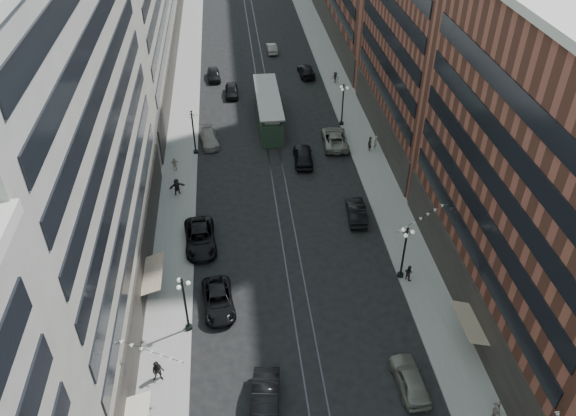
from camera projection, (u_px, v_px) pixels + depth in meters
name	position (u px, v px, depth m)	size (l,w,h in m)	color
ground	(270.00, 129.00, 71.12)	(220.00, 220.00, 0.00)	black
sidewalk_west	(185.00, 98.00, 78.04)	(4.00, 180.00, 0.15)	gray
sidewalk_east	(341.00, 90.00, 79.98)	(4.00, 180.00, 0.15)	gray
rail_west	(259.00, 95.00, 78.99)	(0.12, 180.00, 0.02)	#2D2D33
rail_east	(269.00, 94.00, 79.11)	(0.12, 180.00, 0.02)	#2D2D33
building_west_mid	(60.00, 153.00, 39.77)	(8.00, 36.00, 28.00)	#9C988A
building_east_mid	(542.00, 186.00, 40.00)	(8.00, 30.00, 24.00)	brown
lamppost_sw_far	(185.00, 303.00, 43.06)	(1.03, 1.14, 5.52)	black
lamppost_sw_mid	(193.00, 131.00, 64.48)	(1.03, 1.14, 5.52)	black
lamppost_se_far	(404.00, 251.00, 47.85)	(1.03, 1.14, 5.52)	black
lamppost_se_mid	(343.00, 103.00, 70.07)	(1.03, 1.14, 5.52)	black
streetcar	(268.00, 110.00, 71.67)	(2.96, 13.37, 3.70)	#223626
car_2	(218.00, 300.00, 46.44)	(2.50, 5.42, 1.51)	black
car_4	(410.00, 379.00, 40.20)	(1.94, 4.81, 1.64)	slate
car_5	(265.00, 402.00, 38.67)	(1.87, 5.36, 1.77)	black
pedestrian_2	(158.00, 371.00, 40.42)	(0.92, 0.51, 1.90)	black
pedestrian_4	(497.00, 410.00, 38.00)	(1.01, 0.46, 1.73)	gray
car_7	(200.00, 238.00, 52.69)	(2.82, 6.11, 1.70)	black
car_8	(209.00, 139.00, 67.82)	(1.99, 4.88, 1.42)	gray
car_9	(214.00, 74.00, 82.72)	(1.80, 4.47, 1.52)	black
car_10	(356.00, 211.00, 56.07)	(1.71, 4.89, 1.61)	black
car_11	(335.00, 138.00, 67.57)	(2.84, 6.17, 1.71)	slate
car_12	(306.00, 71.00, 83.78)	(2.12, 5.21, 1.51)	black
car_13	(232.00, 91.00, 78.34)	(1.78, 4.43, 1.51)	black
car_14	(272.00, 48.00, 91.16)	(1.49, 4.26, 1.40)	gray
pedestrian_5	(177.00, 187.00, 59.06)	(1.72, 0.49, 1.85)	black
pedestrian_6	(175.00, 164.00, 62.87)	(0.93, 0.42, 1.59)	#AFA791
pedestrian_7	(409.00, 272.00, 48.88)	(0.74, 0.41, 1.53)	black
pedestrian_8	(375.00, 142.00, 66.61)	(0.61, 0.40, 1.67)	gray
pedestrian_9	(335.00, 77.00, 81.46)	(1.02, 0.42, 1.58)	black
car_extra_0	(303.00, 156.00, 64.35)	(2.10, 5.23, 1.78)	black
pedestrian_extra_0	(370.00, 144.00, 66.19)	(0.65, 0.43, 1.79)	black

